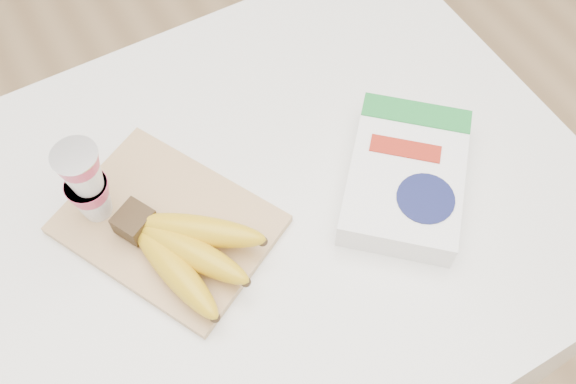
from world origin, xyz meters
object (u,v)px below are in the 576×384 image
object	(u,v)px
yogurt_stack	(86,182)
bananas	(185,249)
table	(228,329)
cereal_box	(406,176)
cutting_board	(168,224)

from	to	relation	value
yogurt_stack	bananas	bearing A→B (deg)	-58.95
table	bananas	distance (m)	0.48
bananas	cereal_box	xyz separation A→B (m)	(0.33, -0.05, -0.01)
table	cutting_board	distance (m)	0.45
bananas	cereal_box	distance (m)	0.34
cereal_box	yogurt_stack	bearing A→B (deg)	-160.69
bananas	yogurt_stack	bearing A→B (deg)	121.05
table	bananas	bearing A→B (deg)	-140.89
bananas	cereal_box	world-z (taller)	bananas
yogurt_stack	table	bearing A→B (deg)	-39.61
table	cereal_box	distance (m)	0.55
bananas	yogurt_stack	xyz separation A→B (m)	(-0.08, 0.13, 0.05)
table	cereal_box	size ratio (longest dim) A/B	4.05
table	cutting_board	xyz separation A→B (m)	(-0.04, 0.03, 0.44)
bananas	table	bearing A→B (deg)	39.11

